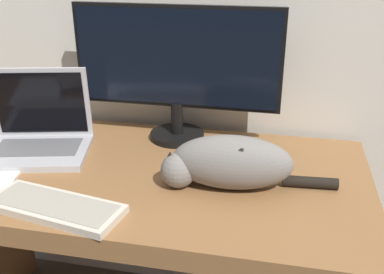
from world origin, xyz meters
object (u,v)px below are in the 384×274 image
(monitor, at_px, (176,67))
(external_keyboard, at_px, (55,207))
(laptop, at_px, (38,136))
(cat, at_px, (228,162))

(monitor, bearing_deg, external_keyboard, -110.50)
(external_keyboard, bearing_deg, laptop, 134.80)
(monitor, xyz_separation_m, laptop, (-0.41, -0.20, -0.20))
(monitor, relative_size, cat, 1.42)
(laptop, relative_size, external_keyboard, 1.00)
(monitor, bearing_deg, laptop, -154.39)
(monitor, distance_m, external_keyboard, 0.60)
(monitor, distance_m, cat, 0.41)
(monitor, height_order, cat, monitor)
(monitor, height_order, laptop, monitor)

